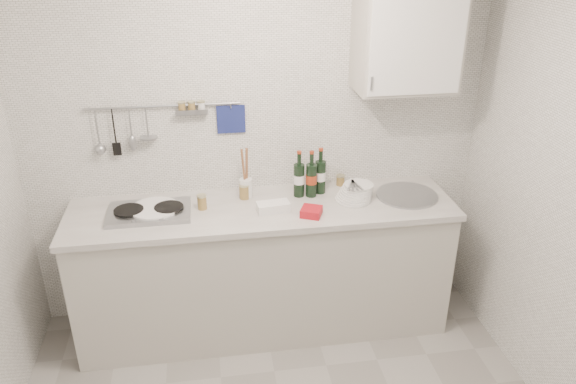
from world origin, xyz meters
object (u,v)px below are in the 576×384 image
object	(u,v)px
wall_cabinet	(408,32)
wine_bottles	(310,173)
utensil_crock	(246,185)
plate_stack_hob	(154,211)
plate_stack_sink	(356,192)

from	to	relation	value
wall_cabinet	wine_bottles	size ratio (longest dim) A/B	2.26
wall_cabinet	utensil_crock	xyz separation A→B (m)	(-0.99, 0.03, -0.95)
wall_cabinet	wine_bottles	xyz separation A→B (m)	(-0.57, 0.00, -0.87)
wall_cabinet	utensil_crock	world-z (taller)	wall_cabinet
wine_bottles	utensil_crock	world-z (taller)	utensil_crock
wall_cabinet	plate_stack_hob	xyz separation A→B (m)	(-1.57, -0.12, -1.01)
wall_cabinet	plate_stack_sink	world-z (taller)	wall_cabinet
utensil_crock	plate_stack_sink	bearing A→B (deg)	-11.81
plate_stack_hob	plate_stack_sink	xyz separation A→B (m)	(1.28, 0.00, 0.03)
plate_stack_hob	wine_bottles	distance (m)	1.02
plate_stack_sink	wine_bottles	xyz separation A→B (m)	(-0.28, 0.11, 0.11)
plate_stack_sink	plate_stack_hob	bearing A→B (deg)	-179.78
plate_stack_hob	utensil_crock	world-z (taller)	utensil_crock
plate_stack_sink	utensil_crock	bearing A→B (deg)	168.19
plate_stack_hob	wall_cabinet	bearing A→B (deg)	4.26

